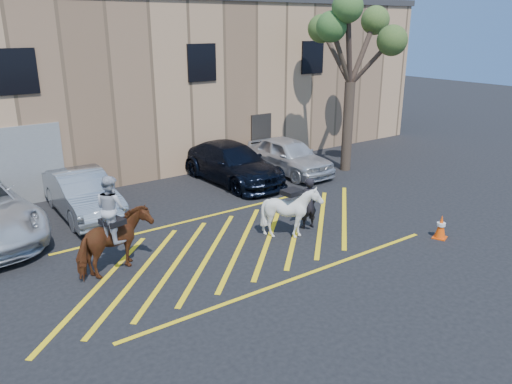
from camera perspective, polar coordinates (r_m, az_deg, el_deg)
ground at (r=14.82m, az=-2.38°, el=-5.61°), size 90.00×90.00×0.00m
car_silver_sedan at (r=17.52m, az=-19.21°, el=-0.19°), size 1.62×4.53×1.49m
car_blue_suv at (r=20.18m, az=-2.75°, el=3.32°), size 2.36×5.36×1.53m
car_white_suv at (r=21.40m, az=3.77°, el=4.17°), size 1.84×4.47×1.52m
handler at (r=15.55m, az=5.97°, el=-1.27°), size 0.66×0.50×1.63m
warehouse at (r=24.59m, az=-18.37°, el=12.03°), size 32.42×10.20×7.30m
hatching_zone at (r=14.59m, az=-1.74°, el=-5.99°), size 12.60×5.12×0.01m
mounted_bay at (r=13.11m, az=-15.95°, el=-4.71°), size 2.14×1.40×2.60m
saddled_white at (r=14.84m, az=4.08°, el=-2.27°), size 1.40×1.55×1.59m
traffic_cone at (r=15.86m, az=20.38°, el=-3.73°), size 0.49×0.49×0.73m
tree at (r=21.53m, az=11.01°, el=17.26°), size 3.99×4.37×7.31m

